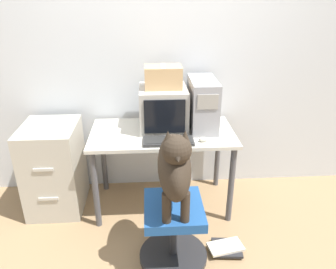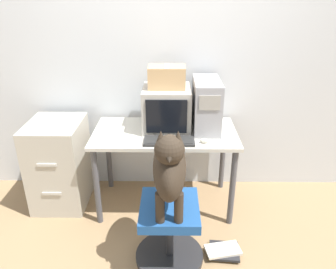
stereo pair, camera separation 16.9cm
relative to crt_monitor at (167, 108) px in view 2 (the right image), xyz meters
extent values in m
plane|color=#937551|center=(-0.02, -0.42, -0.91)|extent=(12.00, 12.00, 0.00)
cube|color=silver|center=(-0.02, 0.30, 0.39)|extent=(8.00, 0.05, 2.60)
cube|color=beige|center=(-0.02, -0.09, -0.19)|extent=(1.22, 0.66, 0.03)
cylinder|color=#4C4C51|center=(-0.57, -0.37, -0.56)|extent=(0.05, 0.05, 0.70)
cylinder|color=#4C4C51|center=(0.54, -0.37, -0.56)|extent=(0.05, 0.05, 0.70)
cylinder|color=#4C4C51|center=(-0.57, 0.19, -0.56)|extent=(0.05, 0.05, 0.70)
cylinder|color=#4C4C51|center=(0.54, 0.19, -0.56)|extent=(0.05, 0.05, 0.70)
cube|color=#B7B2A8|center=(0.00, 0.00, 0.00)|extent=(0.40, 0.40, 0.36)
cube|color=black|center=(0.00, -0.20, 0.00)|extent=(0.33, 0.01, 0.28)
cube|color=#99999E|center=(0.33, -0.01, 0.03)|extent=(0.22, 0.46, 0.43)
cube|color=#9E998E|center=(0.33, -0.24, 0.13)|extent=(0.16, 0.01, 0.12)
cube|color=#2D2D2D|center=(0.02, -0.30, -0.17)|extent=(0.40, 0.17, 0.02)
cube|color=#292928|center=(0.02, -0.30, -0.15)|extent=(0.37, 0.14, 0.00)
ellipsoid|color=beige|center=(0.30, -0.31, -0.16)|extent=(0.07, 0.04, 0.04)
cylinder|color=#262628|center=(0.03, -0.78, -0.89)|extent=(0.50, 0.50, 0.04)
cylinder|color=#262628|center=(0.03, -0.78, -0.69)|extent=(0.05, 0.05, 0.37)
cube|color=#1E4C8C|center=(0.03, -0.78, -0.47)|extent=(0.41, 0.45, 0.07)
ellipsoid|color=#33281E|center=(0.03, -0.79, -0.12)|extent=(0.22, 0.57, 0.39)
cylinder|color=#33281E|center=(-0.03, -0.94, -0.33)|extent=(0.06, 0.06, 0.22)
cylinder|color=#33281E|center=(0.09, -0.94, -0.33)|extent=(0.06, 0.06, 0.22)
sphere|color=#33281E|center=(0.03, -0.94, 0.08)|extent=(0.18, 0.18, 0.18)
cone|color=black|center=(0.03, -1.03, 0.07)|extent=(0.08, 0.09, 0.08)
cone|color=#33281E|center=(-0.02, -0.94, 0.16)|extent=(0.06, 0.06, 0.08)
cone|color=#33281E|center=(0.08, -0.94, 0.16)|extent=(0.06, 0.06, 0.08)
torus|color=orange|center=(0.03, -0.92, 0.01)|extent=(0.13, 0.13, 0.02)
cube|color=#B7B2A3|center=(-0.97, -0.05, -0.52)|extent=(0.46, 0.54, 0.79)
cube|color=beige|center=(-0.97, -0.33, -0.38)|extent=(0.16, 0.01, 0.02)
cube|color=beige|center=(-0.97, -0.33, -0.66)|extent=(0.16, 0.01, 0.02)
cube|color=tan|center=(0.00, 0.00, 0.27)|extent=(0.30, 0.21, 0.18)
cube|color=beige|center=(0.00, 0.00, 0.36)|extent=(0.04, 0.21, 0.00)
cube|color=gold|center=(0.43, -0.73, -0.90)|extent=(0.22, 0.18, 0.02)
cube|color=#262628|center=(0.45, -0.74, -0.88)|extent=(0.24, 0.22, 0.02)
cube|color=silver|center=(0.43, -0.74, -0.86)|extent=(0.28, 0.19, 0.02)
camera|label=1|loc=(-0.13, -2.63, 0.95)|focal=35.00mm
camera|label=2|loc=(0.04, -2.64, 0.95)|focal=35.00mm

